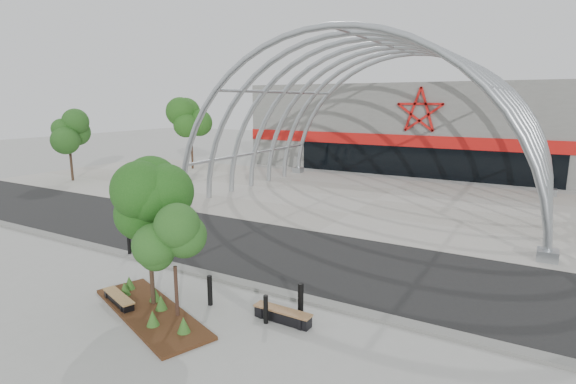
{
  "coord_description": "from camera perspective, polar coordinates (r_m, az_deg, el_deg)",
  "views": [
    {
      "loc": [
        9.61,
        -12.48,
        6.5
      ],
      "look_at": [
        0.0,
        4.0,
        2.6
      ],
      "focal_mm": 28.0,
      "sensor_mm": 36.0,
      "label": 1
    }
  ],
  "objects": [
    {
      "name": "road",
      "position": [
        19.75,
        -0.74,
        -7.64
      ],
      "size": [
        140.0,
        7.0,
        0.02
      ],
      "primitive_type": "cube",
      "color": "black",
      "rests_on": "ground"
    },
    {
      "name": "bollard_1",
      "position": [
        19.61,
        -14.86,
        -6.87
      ],
      "size": [
        0.14,
        0.14,
        0.87
      ],
      "primitive_type": "cylinder",
      "color": "black",
      "rests_on": "ground"
    },
    {
      "name": "bg_tree_2",
      "position": [
        40.52,
        -26.11,
        6.66
      ],
      "size": [
        2.55,
        2.55,
        5.38
      ],
      "color": "black",
      "rests_on": "ground"
    },
    {
      "name": "forecourt",
      "position": [
        30.29,
        11.02,
        -1.01
      ],
      "size": [
        60.0,
        17.0,
        0.04
      ],
      "primitive_type": "cube",
      "color": "#A8A296",
      "rests_on": "ground"
    },
    {
      "name": "planting_bed",
      "position": [
        15.06,
        -17.07,
        -14.0
      ],
      "size": [
        5.58,
        3.41,
        0.57
      ],
      "color": "#34190C",
      "rests_on": "ground"
    },
    {
      "name": "arena_building",
      "position": [
        47.0,
        18.57,
        7.9
      ],
      "size": [
        34.0,
        15.24,
        8.0
      ],
      "color": "slate",
      "rests_on": "ground"
    },
    {
      "name": "vault_canopy",
      "position": [
        30.29,
        11.02,
        -1.02
      ],
      "size": [
        20.8,
        15.8,
        20.36
      ],
      "color": "#A1A7AB",
      "rests_on": "ground"
    },
    {
      "name": "bg_tree_0",
      "position": [
        43.99,
        -12.25,
        8.87
      ],
      "size": [
        3.0,
        3.0,
        6.45
      ],
      "color": "#311D14",
      "rests_on": "ground"
    },
    {
      "name": "street_tree_1",
      "position": [
        13.68,
        -14.29,
        -6.49
      ],
      "size": [
        1.38,
        1.38,
        3.27
      ],
      "color": "black",
      "rests_on": "ground"
    },
    {
      "name": "bench_0",
      "position": [
        15.83,
        -20.69,
        -12.78
      ],
      "size": [
        1.79,
        0.92,
        0.37
      ],
      "color": "black",
      "rests_on": "ground"
    },
    {
      "name": "kerb",
      "position": [
        16.84,
        -7.44,
        -11.04
      ],
      "size": [
        60.0,
        0.5,
        0.12
      ],
      "primitive_type": "cube",
      "color": "slate",
      "rests_on": "ground"
    },
    {
      "name": "bench_1",
      "position": [
        13.91,
        -0.69,
        -15.43
      ],
      "size": [
        1.88,
        0.45,
        0.39
      ],
      "color": "black",
      "rests_on": "ground"
    },
    {
      "name": "ground",
      "position": [
        17.04,
        -6.91,
        -10.96
      ],
      "size": [
        140.0,
        140.0,
        0.0
      ],
      "primitive_type": "plane",
      "color": "#9F9F99",
      "rests_on": "ground"
    },
    {
      "name": "street_tree_0",
      "position": [
        14.5,
        -17.39,
        -2.59
      ],
      "size": [
        1.89,
        1.89,
        4.3
      ],
      "color": "#2F2118",
      "rests_on": "ground"
    },
    {
      "name": "bollard_0",
      "position": [
        20.27,
        -19.51,
        -6.47
      ],
      "size": [
        0.15,
        0.15,
        0.92
      ],
      "primitive_type": "cylinder",
      "color": "black",
      "rests_on": "ground"
    },
    {
      "name": "bollard_2",
      "position": [
        15.01,
        -9.89,
        -12.2
      ],
      "size": [
        0.16,
        0.16,
        1.0
      ],
      "primitive_type": "cylinder",
      "color": "black",
      "rests_on": "ground"
    },
    {
      "name": "bollard_4",
      "position": [
        13.73,
        -2.84,
        -14.66
      ],
      "size": [
        0.14,
        0.14,
        0.88
      ],
      "primitive_type": "cylinder",
      "color": "black",
      "rests_on": "ground"
    },
    {
      "name": "bollard_3",
      "position": [
        14.02,
        1.62,
        -13.59
      ],
      "size": [
        0.17,
        0.17,
        1.09
      ],
      "primitive_type": "cylinder",
      "color": "black",
      "rests_on": "ground"
    }
  ]
}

